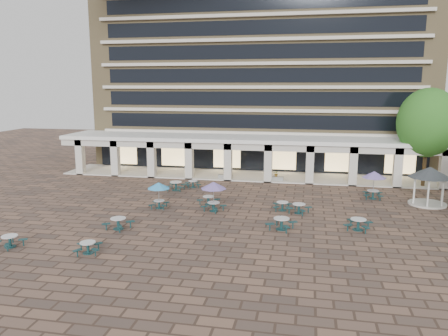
{
  "coord_description": "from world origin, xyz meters",
  "views": [
    {
      "loc": [
        6.09,
        -31.98,
        9.85
      ],
      "look_at": [
        -0.72,
        3.0,
        3.12
      ],
      "focal_mm": 35.0,
      "sensor_mm": 36.0,
      "label": 1
    }
  ],
  "objects": [
    {
      "name": "ground",
      "position": [
        0.0,
        0.0,
        0.0
      ],
      "size": [
        120.0,
        120.0,
        0.0
      ],
      "primitive_type": "plane",
      "color": "brown",
      "rests_on": "ground"
    },
    {
      "name": "planter_right",
      "position": [
        2.93,
        12.9,
        0.42
      ],
      "size": [
        1.5,
        0.6,
        1.14
      ],
      "color": "gray",
      "rests_on": "ground"
    },
    {
      "name": "picnic_table_6",
      "position": [
        -1.13,
        0.81,
        2.02
      ],
      "size": [
        2.06,
        2.06,
        2.38
      ],
      "rotation": [
        0.0,
        0.0,
        -0.4
      ],
      "color": "#153E41",
      "rests_on": "ground"
    },
    {
      "name": "picnic_table_0",
      "position": [
        -11.85,
        -9.28,
        0.44
      ],
      "size": [
        1.96,
        1.96,
        0.73
      ],
      "rotation": [
        0.0,
        0.0,
        -0.34
      ],
      "color": "#153E41",
      "rests_on": "ground"
    },
    {
      "name": "apartment_building",
      "position": [
        0.0,
        25.47,
        12.6
      ],
      "size": [
        40.0,
        15.5,
        25.2
      ],
      "color": "#8F7A51",
      "rests_on": "ground"
    },
    {
      "name": "picnic_table_10",
      "position": [
        5.55,
        1.53,
        0.46
      ],
      "size": [
        2.08,
        2.08,
        0.76
      ],
      "rotation": [
        0.0,
        0.0,
        -0.39
      ],
      "color": "#153E41",
      "rests_on": "ground"
    },
    {
      "name": "picnic_table_1",
      "position": [
        -6.6,
        -9.31,
        0.42
      ],
      "size": [
        1.85,
        1.85,
        0.7
      ],
      "rotation": [
        0.0,
        0.0,
        0.3
      ],
      "color": "#153E41",
      "rests_on": "ground"
    },
    {
      "name": "retail_arcade",
      "position": [
        0.0,
        14.8,
        3.0
      ],
      "size": [
        42.0,
        6.6,
        4.4
      ],
      "color": "white",
      "rests_on": "ground"
    },
    {
      "name": "gazebo",
      "position": [
        16.11,
        6.16,
        2.41
      ],
      "size": [
        3.43,
        3.43,
        3.19
      ],
      "rotation": [
        0.0,
        0.0,
        0.28
      ],
      "color": "beige",
      "rests_on": "ground"
    },
    {
      "name": "picnic_table_9",
      "position": [
        -1.99,
        2.72,
        0.42
      ],
      "size": [
        1.95,
        1.95,
        0.71
      ],
      "rotation": [
        0.0,
        0.0,
        -0.43
      ],
      "color": "#153E41",
      "rests_on": "ground"
    },
    {
      "name": "picnic_table_3",
      "position": [
        4.46,
        -2.71,
        0.5
      ],
      "size": [
        2.23,
        2.23,
        0.83
      ],
      "rotation": [
        0.0,
        0.0,
        -0.33
      ],
      "color": "#153E41",
      "rests_on": "ground"
    },
    {
      "name": "picnic_table_4",
      "position": [
        -5.69,
        0.79,
        1.82
      ],
      "size": [
        1.86,
        1.86,
        2.14
      ],
      "rotation": [
        0.0,
        0.0,
        0.05
      ],
      "color": "#153E41",
      "rests_on": "ground"
    },
    {
      "name": "planter_left",
      "position": [
        -2.5,
        12.9,
        0.43
      ],
      "size": [
        1.5,
        0.67,
        1.17
      ],
      "color": "gray",
      "rests_on": "ground"
    },
    {
      "name": "tree_east_c",
      "position": [
        17.37,
        13.11,
        6.33
      ],
      "size": [
        5.82,
        5.82,
        9.69
      ],
      "color": "#43311A",
      "rests_on": "ground"
    },
    {
      "name": "picnic_table_5",
      "position": [
        -6.72,
        -4.77,
        0.48
      ],
      "size": [
        2.09,
        2.09,
        0.8
      ],
      "rotation": [
        0.0,
        0.0,
        -0.26
      ],
      "color": "#153E41",
      "rests_on": "ground"
    },
    {
      "name": "picnic_table_7",
      "position": [
        9.69,
        -1.8,
        0.48
      ],
      "size": [
        2.1,
        2.1,
        0.8
      ],
      "rotation": [
        0.0,
        0.0,
        -0.27
      ],
      "color": "#153E41",
      "rests_on": "ground"
    },
    {
      "name": "picnic_table_12",
      "position": [
        -4.91,
        8.53,
        0.4
      ],
      "size": [
        1.82,
        1.82,
        0.67
      ],
      "rotation": [
        0.0,
        0.0,
        0.38
      ],
      "color": "#153E41",
      "rests_on": "ground"
    },
    {
      "name": "picnic_table_8",
      "position": [
        -6.19,
        7.04,
        0.5
      ],
      "size": [
        1.93,
        1.93,
        0.84
      ],
      "rotation": [
        0.0,
        0.0,
        -0.03
      ],
      "color": "#153E41",
      "rests_on": "ground"
    },
    {
      "name": "picnic_table_13",
      "position": [
        4.24,
        2.07,
        0.42
      ],
      "size": [
        1.67,
        1.67,
        0.71
      ],
      "rotation": [
        0.0,
        0.0,
        0.08
      ],
      "color": "#153E41",
      "rests_on": "ground"
    },
    {
      "name": "picnic_table_11",
      "position": [
        11.87,
        7.3,
        2.09
      ],
      "size": [
        2.13,
        2.13,
        2.46
      ],
      "rotation": [
        0.0,
        0.0,
        -0.07
      ],
      "color": "#153E41",
      "rests_on": "ground"
    }
  ]
}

